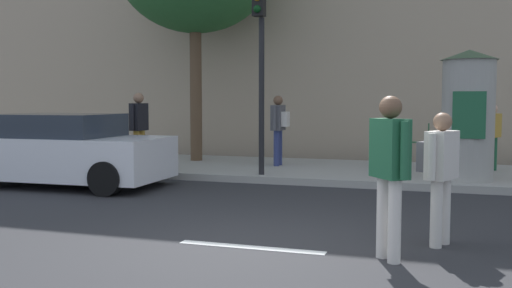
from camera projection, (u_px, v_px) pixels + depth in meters
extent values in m
plane|color=#2B2B2D|center=(251.00, 247.00, 6.85)|extent=(80.00, 80.00, 0.00)
cube|color=#9E9B93|center=(347.00, 172.00, 13.48)|extent=(36.00, 4.00, 0.15)
cube|color=silver|center=(251.00, 247.00, 6.85)|extent=(1.80, 0.16, 0.01)
cylinder|color=black|center=(262.00, 97.00, 12.27)|extent=(0.12, 0.12, 3.33)
sphere|color=#07330F|center=(257.00, 9.00, 11.84)|extent=(0.16, 0.16, 0.16)
cylinder|color=#9E9B93|center=(468.00, 120.00, 11.45)|extent=(1.01, 1.01, 2.38)
cone|color=#334C33|center=(470.00, 55.00, 11.35)|extent=(1.11, 1.11, 0.20)
cube|color=#1E5938|center=(469.00, 115.00, 10.95)|extent=(0.61, 0.02, 0.90)
cylinder|color=brown|center=(196.00, 97.00, 15.19)|extent=(0.31, 0.31, 3.34)
cylinder|color=silver|center=(444.00, 211.00, 7.01)|extent=(0.14, 0.14, 0.81)
cylinder|color=silver|center=(436.00, 214.00, 6.82)|extent=(0.14, 0.14, 0.81)
cube|color=silver|center=(442.00, 155.00, 6.86)|extent=(0.40, 0.54, 0.57)
cylinder|color=silver|center=(451.00, 153.00, 7.08)|extent=(0.09, 0.09, 0.54)
cylinder|color=silver|center=(432.00, 157.00, 6.64)|extent=(0.09, 0.09, 0.54)
sphere|color=#8C664C|center=(443.00, 122.00, 6.83)|extent=(0.22, 0.22, 0.22)
cube|color=#4C4C51|center=(427.00, 156.00, 6.98)|extent=(0.25, 0.32, 0.36)
cylinder|color=silver|center=(383.00, 217.00, 6.39)|extent=(0.14, 0.14, 0.91)
cylinder|color=silver|center=(395.00, 221.00, 6.17)|extent=(0.14, 0.14, 0.91)
cube|color=#1E5938|center=(390.00, 148.00, 6.22)|extent=(0.47, 0.52, 0.64)
cylinder|color=#1E5938|center=(376.00, 146.00, 6.48)|extent=(0.09, 0.09, 0.61)
cylinder|color=#1E5938|center=(405.00, 151.00, 5.96)|extent=(0.09, 0.09, 0.61)
sphere|color=brown|center=(391.00, 107.00, 6.18)|extent=(0.25, 0.25, 0.25)
cylinder|color=navy|center=(279.00, 147.00, 14.21)|extent=(0.14, 0.14, 0.86)
cylinder|color=navy|center=(276.00, 148.00, 13.98)|extent=(0.14, 0.14, 0.86)
cube|color=#4C4C51|center=(278.00, 118.00, 14.04)|extent=(0.25, 0.49, 0.61)
cylinder|color=#4C4C51|center=(281.00, 117.00, 14.31)|extent=(0.09, 0.09, 0.58)
cylinder|color=#4C4C51|center=(274.00, 118.00, 13.76)|extent=(0.09, 0.09, 0.58)
sphere|color=brown|center=(278.00, 100.00, 14.01)|extent=(0.23, 0.23, 0.23)
cube|color=silver|center=(285.00, 119.00, 13.98)|extent=(0.16, 0.28, 0.36)
cylinder|color=#1E5938|center=(494.00, 154.00, 13.13)|extent=(0.14, 0.14, 0.76)
cylinder|color=#1E5938|center=(490.00, 154.00, 13.00)|extent=(0.14, 0.14, 0.76)
cube|color=#B78C33|center=(493.00, 125.00, 13.02)|extent=(0.40, 0.46, 0.54)
cylinder|color=#B78C33|center=(498.00, 125.00, 13.18)|extent=(0.09, 0.09, 0.51)
cylinder|color=#B78C33|center=(488.00, 126.00, 12.86)|extent=(0.09, 0.09, 0.51)
sphere|color=tan|center=(493.00, 109.00, 12.99)|extent=(0.21, 0.21, 0.21)
cube|color=navy|center=(485.00, 126.00, 13.15)|extent=(0.28, 0.32, 0.36)
cylinder|color=#B78C33|center=(142.00, 149.00, 13.54)|extent=(0.14, 0.14, 0.89)
cylinder|color=#B78C33|center=(137.00, 150.00, 13.34)|extent=(0.14, 0.14, 0.89)
cube|color=black|center=(139.00, 117.00, 13.39)|extent=(0.28, 0.46, 0.63)
cylinder|color=black|center=(145.00, 117.00, 13.63)|extent=(0.09, 0.09, 0.60)
cylinder|color=black|center=(132.00, 117.00, 13.14)|extent=(0.09, 0.09, 0.60)
sphere|color=#8C664C|center=(139.00, 98.00, 13.35)|extent=(0.24, 0.24, 0.24)
torus|color=black|center=(387.00, 152.00, 13.80)|extent=(0.72, 0.13, 0.72)
torus|color=black|center=(433.00, 154.00, 13.37)|extent=(0.72, 0.13, 0.72)
cylinder|color=#2D5938|center=(410.00, 142.00, 13.56)|extent=(0.94, 0.14, 0.04)
cylinder|color=#2D5938|center=(403.00, 133.00, 13.61)|extent=(0.04, 0.04, 0.45)
cylinder|color=#2D5938|center=(429.00, 134.00, 13.38)|extent=(0.04, 0.04, 0.50)
cube|color=black|center=(403.00, 123.00, 13.59)|extent=(0.25, 0.12, 0.06)
cube|color=silver|center=(68.00, 157.00, 11.73)|extent=(4.08, 1.97, 0.83)
cube|color=#262D38|center=(58.00, 125.00, 11.74)|extent=(2.30, 1.74, 0.46)
cylinder|color=black|center=(38.00, 163.00, 13.01)|extent=(0.64, 0.23, 0.64)
cylinder|color=black|center=(106.00, 179.00, 10.49)|extent=(0.64, 0.23, 0.64)
cylinder|color=black|center=(151.00, 168.00, 12.19)|extent=(0.64, 0.23, 0.64)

